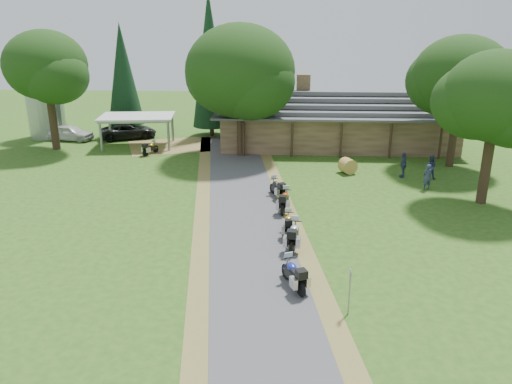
# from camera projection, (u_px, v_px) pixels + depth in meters

# --- Properties ---
(ground) EXTENTS (120.00, 120.00, 0.00)m
(ground) POSITION_uv_depth(u_px,v_px,m) (253.00, 264.00, 23.10)
(ground) COLOR #2B5016
(ground) RESTS_ON ground
(driveway) EXTENTS (51.95, 51.95, 0.00)m
(driveway) POSITION_uv_depth(u_px,v_px,m) (249.00, 230.00, 26.91)
(driveway) COLOR #4B4B4E
(driveway) RESTS_ON ground
(lodge) EXTENTS (21.40, 9.40, 4.90)m
(lodge) POSITION_uv_depth(u_px,v_px,m) (336.00, 118.00, 44.66)
(lodge) COLOR brown
(lodge) RESTS_ON ground
(silo) EXTENTS (3.56, 3.56, 6.90)m
(silo) POSITION_uv_depth(u_px,v_px,m) (45.00, 101.00, 47.53)
(silo) COLOR gray
(silo) RESTS_ON ground
(carport) EXTENTS (6.85, 4.99, 2.77)m
(carport) POSITION_uv_depth(u_px,v_px,m) (138.00, 131.00, 44.55)
(carport) COLOR silver
(carport) RESTS_ON ground
(car_white_sedan) EXTENTS (3.23, 5.79, 1.82)m
(car_white_sedan) POSITION_uv_depth(u_px,v_px,m) (70.00, 131.00, 46.87)
(car_white_sedan) COLOR silver
(car_white_sedan) RESTS_ON ground
(car_dark_suv) EXTENTS (4.50, 6.18, 2.18)m
(car_dark_suv) POSITION_uv_depth(u_px,v_px,m) (128.00, 127.00, 47.55)
(car_dark_suv) COLOR black
(car_dark_suv) RESTS_ON ground
(motorcycle_row_a) EXTENTS (1.36, 2.07, 1.35)m
(motorcycle_row_a) POSITION_uv_depth(u_px,v_px,m) (293.00, 273.00, 20.92)
(motorcycle_row_a) COLOR #1F2E9C
(motorcycle_row_a) RESTS_ON ground
(motorcycle_row_b) EXTENTS (0.96, 2.18, 1.44)m
(motorcycle_row_b) POSITION_uv_depth(u_px,v_px,m) (294.00, 234.00, 24.60)
(motorcycle_row_b) COLOR #B8BAC1
(motorcycle_row_b) RESTS_ON ground
(motorcycle_row_c) EXTENTS (0.61, 1.84, 1.25)m
(motorcycle_row_c) POSITION_uv_depth(u_px,v_px,m) (288.00, 223.00, 26.20)
(motorcycle_row_c) COLOR gold
(motorcycle_row_c) RESTS_ON ground
(motorcycle_row_d) EXTENTS (0.94, 2.09, 1.38)m
(motorcycle_row_d) POSITION_uv_depth(u_px,v_px,m) (285.00, 200.00, 29.43)
(motorcycle_row_d) COLOR #CE480E
(motorcycle_row_d) RESTS_ON ground
(motorcycle_row_e) EXTENTS (1.33, 1.98, 1.29)m
(motorcycle_row_e) POSITION_uv_depth(u_px,v_px,m) (277.00, 187.00, 31.77)
(motorcycle_row_e) COLOR black
(motorcycle_row_e) RESTS_ON ground
(motorcycle_carport_a) EXTENTS (1.22, 1.82, 1.19)m
(motorcycle_carport_a) POSITION_uv_depth(u_px,v_px,m) (150.00, 147.00, 42.06)
(motorcycle_carport_a) COLOR gold
(motorcycle_carport_a) RESTS_ON ground
(person_a) EXTENTS (0.69, 0.59, 2.05)m
(person_a) POSITION_uv_depth(u_px,v_px,m) (428.00, 175.00, 33.11)
(person_a) COLOR navy
(person_a) RESTS_ON ground
(person_b) EXTENTS (0.70, 0.60, 2.05)m
(person_b) POSITION_uv_depth(u_px,v_px,m) (431.00, 165.00, 35.37)
(person_b) COLOR navy
(person_b) RESTS_ON ground
(person_c) EXTENTS (0.50, 0.65, 2.14)m
(person_c) POSITION_uv_depth(u_px,v_px,m) (404.00, 163.00, 35.72)
(person_c) COLOR navy
(person_c) RESTS_ON ground
(hay_bale) EXTENTS (1.42, 1.37, 1.12)m
(hay_bale) POSITION_uv_depth(u_px,v_px,m) (348.00, 166.00, 36.82)
(hay_bale) COLOR olive
(hay_bale) RESTS_ON ground
(sign_post) EXTENTS (0.34, 0.06, 1.91)m
(sign_post) POSITION_uv_depth(u_px,v_px,m) (349.00, 292.00, 18.87)
(sign_post) COLOR gray
(sign_post) RESTS_ON ground
(oak_lodge_left) EXTENTS (8.78, 8.78, 11.16)m
(oak_lodge_left) POSITION_uv_depth(u_px,v_px,m) (240.00, 88.00, 40.15)
(oak_lodge_left) COLOR #183610
(oak_lodge_left) RESTS_ON ground
(oak_lodge_right) EXTENTS (7.10, 7.10, 11.01)m
(oak_lodge_right) POSITION_uv_depth(u_px,v_px,m) (459.00, 95.00, 37.04)
(oak_lodge_right) COLOR #183610
(oak_lodge_right) RESTS_ON ground
(oak_driveway) EXTENTS (6.30, 6.30, 10.58)m
(oak_driveway) POSITION_uv_depth(u_px,v_px,m) (494.00, 118.00, 29.29)
(oak_driveway) COLOR #183610
(oak_driveway) RESTS_ON ground
(oak_silo) EXTENTS (6.84, 6.84, 11.62)m
(oak_silo) POSITION_uv_depth(u_px,v_px,m) (48.00, 82.00, 42.06)
(oak_silo) COLOR #183610
(oak_silo) RESTS_ON ground
(cedar_near) EXTENTS (3.62, 3.62, 13.48)m
(cedar_near) POSITION_uv_depth(u_px,v_px,m) (210.00, 65.00, 47.09)
(cedar_near) COLOR black
(cedar_near) RESTS_ON ground
(cedar_far) EXTENTS (3.55, 3.55, 10.66)m
(cedar_far) POSITION_uv_depth(u_px,v_px,m) (123.00, 79.00, 48.65)
(cedar_far) COLOR black
(cedar_far) RESTS_ON ground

